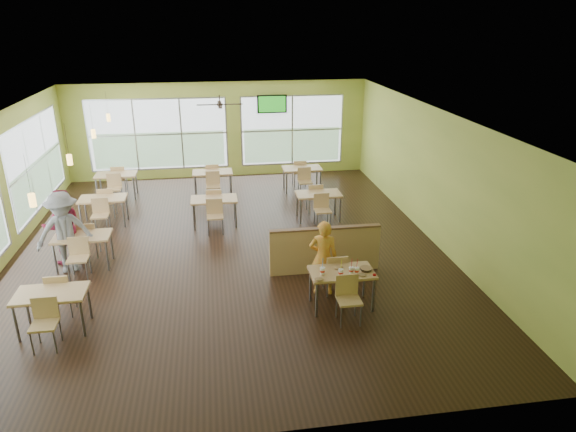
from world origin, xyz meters
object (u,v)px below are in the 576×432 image
at_px(food_basket, 366,269).
at_px(man_plaid, 323,258).
at_px(half_wall_divider, 325,250).
at_px(main_table, 342,277).

bearing_deg(food_basket, man_plaid, 139.40).
bearing_deg(half_wall_divider, main_table, -90.00).
relative_size(half_wall_divider, food_basket, 9.81).
height_order(main_table, food_basket, main_table).
bearing_deg(food_basket, half_wall_divider, 107.08).
height_order(main_table, half_wall_divider, half_wall_divider).
distance_m(half_wall_divider, man_plaid, 0.95).
height_order(half_wall_divider, man_plaid, man_plaid).
xyz_separation_m(main_table, food_basket, (0.46, -0.03, 0.15)).
bearing_deg(food_basket, main_table, 175.81).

